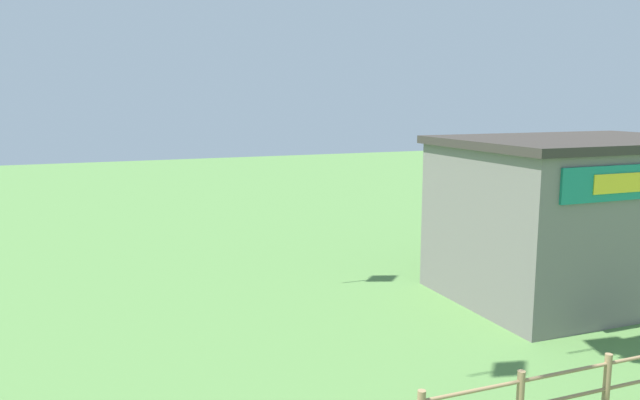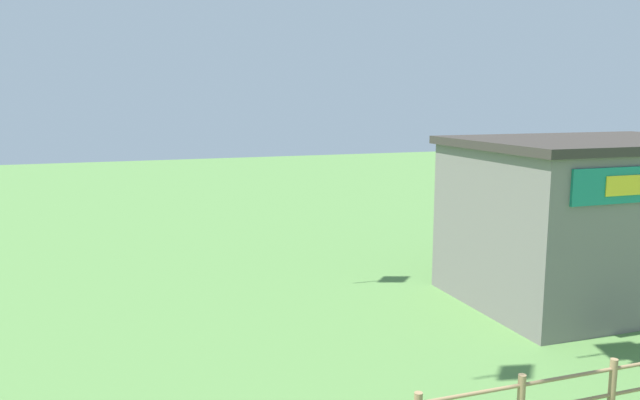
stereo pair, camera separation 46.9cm
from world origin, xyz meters
TOP-DOWN VIEW (x-y plane):
  - seaside_building at (10.10, 12.01)m, footprint 8.06×5.70m

SIDE VIEW (x-z plane):
  - seaside_building at x=10.10m, z-range 0.02..4.85m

